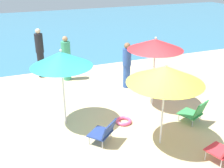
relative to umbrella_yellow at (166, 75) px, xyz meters
name	(u,v)px	position (x,y,z in m)	size (l,w,h in m)	color
ground_plane	(145,141)	(-0.30, 0.19, -1.70)	(40.00, 40.00, 0.00)	#CCB789
sea_water	(47,29)	(-0.30, 13.75, -1.69)	(40.00, 16.00, 0.01)	teal
umbrella_yellow	(166,75)	(0.00, 0.00, 0.00)	(1.64, 1.64, 1.94)	silver
umbrella_teal	(61,59)	(-1.82, 1.68, 0.05)	(1.50, 1.50, 1.99)	silver
umbrella_red	(155,44)	(0.76, 1.76, 0.13)	(1.53, 1.53, 2.04)	silver
beach_chair_a	(195,112)	(1.26, 0.45, -1.37)	(0.68, 0.74, 0.67)	#33934C
beach_chair_b	(104,132)	(-1.20, 0.48, -1.39)	(0.73, 0.73, 0.58)	navy
person_a	(127,65)	(0.61, 3.24, -0.92)	(0.28, 0.28, 1.53)	#2D519E
person_b	(40,53)	(-1.88, 5.27, -0.79)	(0.29, 0.29, 1.78)	black
person_c	(66,58)	(-1.08, 4.64, -0.90)	(0.32, 0.32, 1.58)	#389970
swim_ring	(124,121)	(-0.42, 1.14, -1.65)	(0.43, 0.43, 0.09)	#E54C7F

